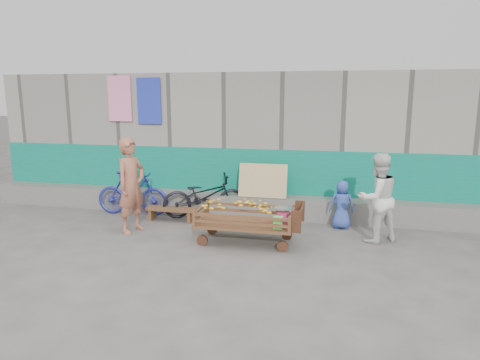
% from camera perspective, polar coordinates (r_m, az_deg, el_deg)
% --- Properties ---
extents(ground, '(80.00, 80.00, 0.00)m').
position_cam_1_polar(ground, '(6.98, -2.62, -9.95)').
color(ground, '#4E4C47').
rests_on(ground, ground).
extents(building_wall, '(12.00, 3.50, 3.00)m').
position_cam_1_polar(building_wall, '(10.52, 3.16, 5.45)').
color(building_wall, gray).
rests_on(building_wall, ground).
extents(banana_cart, '(1.81, 0.83, 0.77)m').
position_cam_1_polar(banana_cart, '(7.38, 0.50, -4.49)').
color(banana_cart, brown).
rests_on(banana_cart, ground).
extents(bench, '(1.04, 0.31, 0.26)m').
position_cam_1_polar(bench, '(8.87, -9.14, -4.16)').
color(bench, brown).
rests_on(bench, ground).
extents(vendor_man, '(0.59, 0.74, 1.76)m').
position_cam_1_polar(vendor_man, '(8.15, -14.29, -0.73)').
color(vendor_man, '#A46049').
rests_on(vendor_man, ground).
extents(woman, '(0.95, 0.89, 1.56)m').
position_cam_1_polar(woman, '(7.76, 17.83, -2.29)').
color(woman, white).
rests_on(woman, ground).
extents(child, '(0.49, 0.35, 0.94)m').
position_cam_1_polar(child, '(8.41, 13.41, -3.20)').
color(child, '#344EA9').
rests_on(child, ground).
extents(bicycle_dark, '(1.82, 1.22, 0.90)m').
position_cam_1_polar(bicycle_dark, '(8.98, -4.79, -2.14)').
color(bicycle_dark, black).
rests_on(bicycle_dark, ground).
extents(bicycle_blue, '(1.59, 0.53, 0.94)m').
position_cam_1_polar(bicycle_blue, '(9.40, -14.14, -1.72)').
color(bicycle_blue, navy).
rests_on(bicycle_blue, ground).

